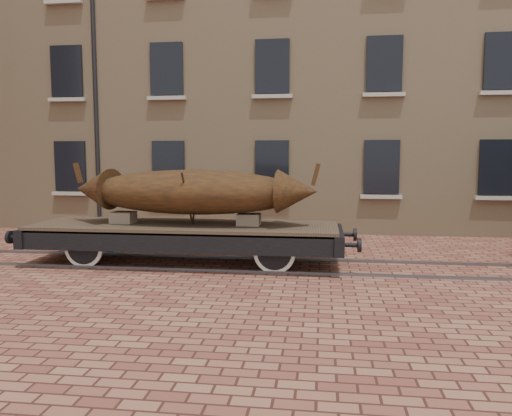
# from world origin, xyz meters

# --- Properties ---
(ground) EXTENTS (90.00, 90.00, 0.00)m
(ground) POSITION_xyz_m (0.00, 0.00, 0.00)
(ground) COLOR brown
(warehouse_cream) EXTENTS (40.00, 10.19, 14.00)m
(warehouse_cream) POSITION_xyz_m (3.00, 9.99, 7.00)
(warehouse_cream) COLOR tan
(warehouse_cream) RESTS_ON ground
(rail_track) EXTENTS (30.00, 1.52, 0.06)m
(rail_track) POSITION_xyz_m (0.00, 0.00, 0.03)
(rail_track) COLOR #59595E
(rail_track) RESTS_ON ground
(flatcar_wagon) EXTENTS (8.06, 2.19, 1.22)m
(flatcar_wagon) POSITION_xyz_m (-4.06, 0.00, 0.76)
(flatcar_wagon) COLOR brown
(flatcar_wagon) RESTS_ON ground
(iron_boat) EXTENTS (5.95, 1.84, 1.45)m
(iron_boat) POSITION_xyz_m (-3.88, 0.00, 1.71)
(iron_boat) COLOR #502D11
(iron_boat) RESTS_ON flatcar_wagon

